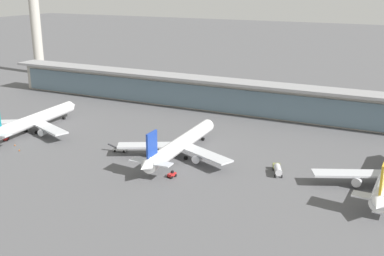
% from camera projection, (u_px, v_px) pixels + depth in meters
% --- Properties ---
extents(ground_plane, '(1200.00, 1200.00, 0.00)m').
position_uv_depth(ground_plane, '(169.00, 160.00, 160.80)').
color(ground_plane, '#515154').
extents(airliner_left_stand, '(42.62, 55.57, 14.79)m').
position_uv_depth(airliner_left_stand, '(32.00, 121.00, 190.08)').
color(airliner_left_stand, white).
rests_on(airliner_left_stand, ground).
extents(airliner_centre_stand, '(42.71, 55.52, 14.79)m').
position_uv_depth(airliner_centre_stand, '(180.00, 144.00, 162.52)').
color(airliner_centre_stand, white).
rests_on(airliner_centre_stand, ground).
extents(service_truck_near_nose_white, '(6.91, 3.17, 2.70)m').
position_uv_depth(service_truck_near_nose_white, '(119.00, 150.00, 168.95)').
color(service_truck_near_nose_white, silver).
rests_on(service_truck_near_nose_white, ground).
extents(service_truck_under_wing_red, '(2.15, 3.10, 2.05)m').
position_uv_depth(service_truck_under_wing_red, '(172.00, 175.00, 146.77)').
color(service_truck_under_wing_red, '#B21E1E').
rests_on(service_truck_under_wing_red, ground).
extents(service_truck_mid_apron_red, '(3.02, 3.32, 2.05)m').
position_uv_depth(service_truck_mid_apron_red, '(6.00, 138.00, 180.99)').
color(service_truck_mid_apron_red, '#B21E1E').
rests_on(service_truck_mid_apron_red, ground).
extents(service_truck_by_tail_olive, '(5.30, 8.82, 2.95)m').
position_uv_depth(service_truck_by_tail_olive, '(278.00, 169.00, 149.06)').
color(service_truck_by_tail_olive, olive).
rests_on(service_truck_by_tail_olive, ground).
extents(terminal_building, '(258.25, 12.80, 15.20)m').
position_uv_depth(terminal_building, '(241.00, 97.00, 216.32)').
color(terminal_building, '#B2ADA3').
rests_on(terminal_building, ground).
extents(control_tower, '(12.00, 12.00, 67.44)m').
position_uv_depth(control_tower, '(35.00, 16.00, 303.86)').
color(control_tower, '#B2ADA3').
rests_on(control_tower, ground).
extents(safety_cone_alpha, '(0.62, 0.62, 0.70)m').
position_uv_depth(safety_cone_alpha, '(15.00, 145.00, 175.19)').
color(safety_cone_alpha, orange).
rests_on(safety_cone_alpha, ground).
extents(safety_cone_bravo, '(0.62, 0.62, 0.70)m').
position_uv_depth(safety_cone_bravo, '(19.00, 150.00, 169.80)').
color(safety_cone_bravo, orange).
rests_on(safety_cone_bravo, ground).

